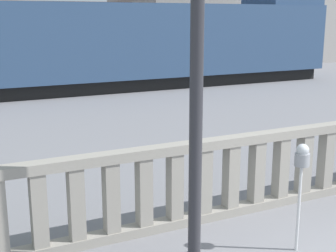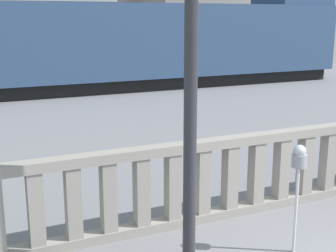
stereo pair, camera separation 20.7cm
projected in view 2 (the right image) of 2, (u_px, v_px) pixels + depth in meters
The scene contains 4 objects.
balustrade at pixel (256, 173), 7.48m from camera, with size 16.34×0.24×1.28m.
lamppost at pixel (191, 30), 5.09m from camera, with size 0.34×0.34×5.67m.
parking_meter at pixel (299, 165), 5.99m from camera, with size 0.19×0.19×1.49m.
train_near at pixel (106, 45), 19.66m from camera, with size 22.69×3.05×4.22m.
Camera 2 is at (-4.26, -3.36, 3.07)m, focal length 50.00 mm.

